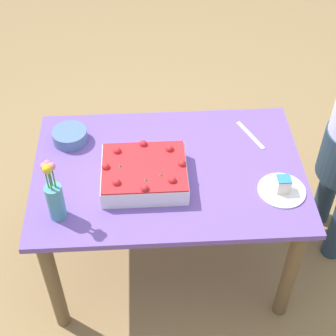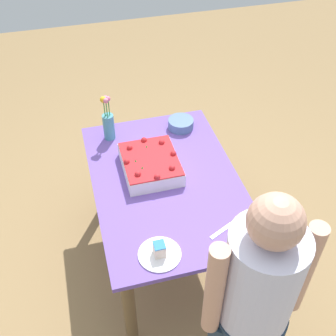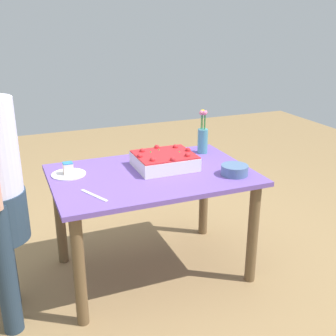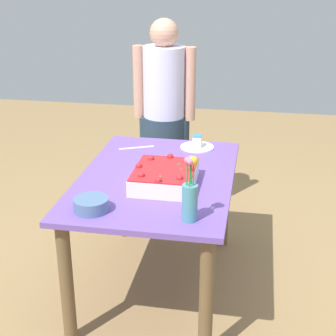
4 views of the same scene
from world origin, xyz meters
name	(u,v)px [view 3 (image 3 of 4)]	position (x,y,z in m)	size (l,w,h in m)	color
ground_plane	(153,270)	(0.00, 0.00, 0.00)	(8.00, 8.00, 0.00)	#94754A
dining_table	(152,190)	(0.00, 0.00, 0.61)	(1.28, 0.86, 0.73)	#6C4DA6
sheet_cake	(164,160)	(0.11, 0.07, 0.78)	(0.39, 0.33, 0.12)	white
serving_plate_with_slice	(68,172)	(-0.50, 0.17, 0.75)	(0.22, 0.22, 0.08)	white
cake_knife	(94,195)	(-0.43, -0.22, 0.73)	(0.23, 0.02, 0.00)	silver
flower_vase	(203,137)	(0.49, 0.26, 0.85)	(0.07, 0.07, 0.32)	teal
fruit_bowl	(235,170)	(0.48, -0.23, 0.76)	(0.17, 0.17, 0.06)	slate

